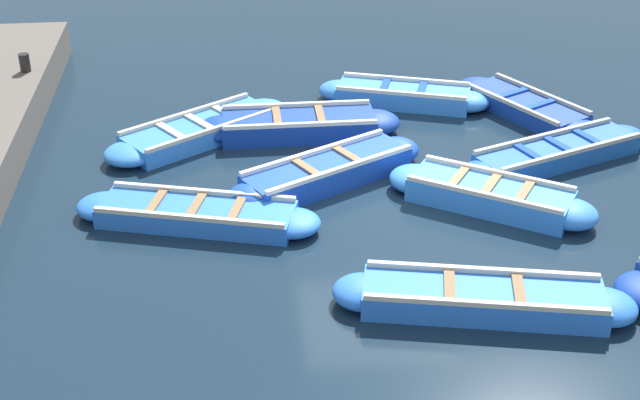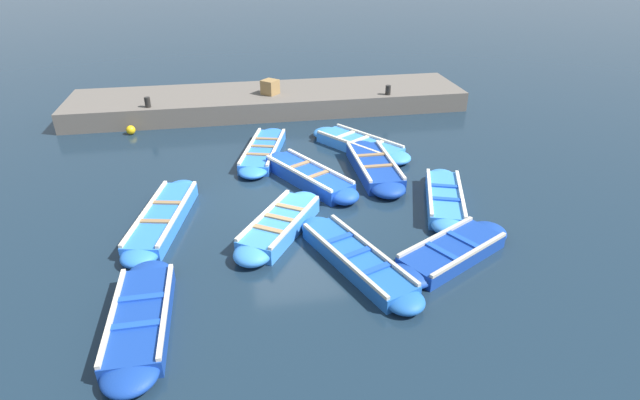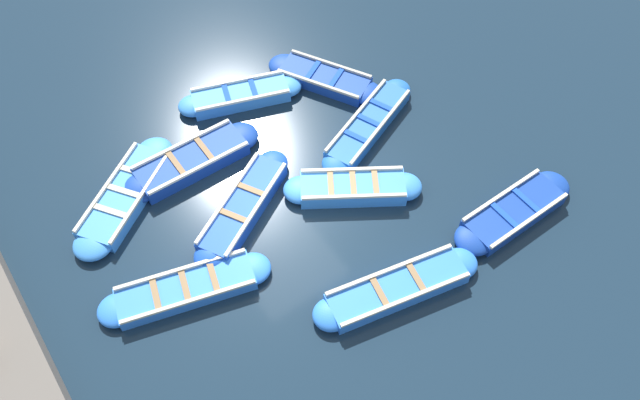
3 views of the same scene
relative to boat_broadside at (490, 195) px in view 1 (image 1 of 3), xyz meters
name	(u,v)px [view 1 (image 1 of 3)]	position (x,y,z in m)	size (l,w,h in m)	color
ground_plane	(377,194)	(-1.68, 0.57, -0.19)	(120.00, 120.00, 0.00)	#162838
boat_broadside	(490,195)	(0.00, 0.00, 0.00)	(3.24, 2.51, 0.44)	#3884E0
boat_drifting	(525,107)	(1.65, 3.46, -0.04)	(2.39, 3.37, 0.37)	navy
boat_outer_left	(403,96)	(-0.58, 4.22, -0.01)	(3.44, 1.83, 0.41)	#3884E0
boat_end_of_row	(327,172)	(-2.43, 1.04, 0.01)	(3.60, 2.48, 0.46)	#1947B7
boat_outer_right	(299,125)	(-2.74, 2.98, 0.00)	(3.73, 1.01, 0.44)	navy
boat_mid_row	(557,153)	(1.58, 1.41, -0.03)	(3.83, 2.10, 0.38)	#1E59AD
boat_alongside	(197,214)	(-4.54, -0.04, -0.04)	(3.88, 1.83, 0.36)	blue
boat_bow_out	(200,131)	(-4.52, 3.00, -0.03)	(3.65, 2.92, 0.38)	#3884E0
boat_tucked	(483,299)	(-0.84, -2.68, -0.02)	(3.98, 1.59, 0.40)	blue
bollard_mid_north	(25,63)	(-7.85, 4.91, 0.70)	(0.20, 0.20, 0.35)	black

